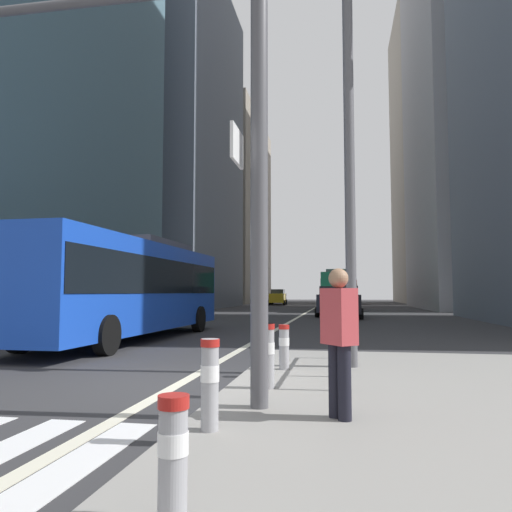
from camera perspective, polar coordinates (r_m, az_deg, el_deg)
ground_plane at (r=28.11m, az=4.43°, el=-7.41°), size 160.00×160.00×0.00m
lane_centre_line at (r=38.07m, az=5.90°, el=-6.57°), size 0.20×80.00×0.01m
office_tower_left_mid at (r=53.60m, az=-11.22°, el=12.66°), size 13.88×20.13×34.17m
office_tower_left_far at (r=77.53m, az=-4.17°, el=5.34°), size 12.70×23.52×28.96m
office_tower_right_mid at (r=58.23m, az=25.06°, el=22.98°), size 13.62×19.58×55.66m
office_tower_right_far at (r=79.21m, az=20.39°, el=11.46°), size 11.13×25.70×45.32m
city_bus_blue_oncoming at (r=16.52m, az=-14.54°, el=-3.13°), size 2.85×11.57×3.40m
sedan_white_oncoming at (r=17.74m, az=-23.87°, el=-5.71°), size 2.10×4.33×1.94m
city_bus_red_receding at (r=42.53m, az=9.45°, el=-3.83°), size 2.81×10.90×3.40m
city_bus_red_distant at (r=65.93m, az=10.57°, el=-3.95°), size 2.87×11.14×3.40m
car_oncoming_mid at (r=63.83m, az=2.59°, el=-4.77°), size 2.09×4.41×1.94m
car_receding_near at (r=32.12m, az=8.89°, el=-5.22°), size 2.11×4.05×1.94m
car_receding_far at (r=30.15m, az=10.29°, el=-5.26°), size 2.08×4.58×1.94m
car_oncoming_far at (r=60.65m, az=2.56°, el=-4.80°), size 2.14×4.20×1.94m
traffic_signal_gantry at (r=7.33m, az=-19.09°, el=16.83°), size 6.99×0.65×6.00m
street_lamp_post at (r=10.19m, az=10.74°, el=17.33°), size 5.50×0.32×8.00m
bollard_front at (r=3.26m, az=-9.65°, el=-21.46°), size 0.20×0.20×0.76m
bollard_left at (r=5.15m, az=-5.40°, el=-14.13°), size 0.20×0.20×0.92m
bollard_right at (r=7.31m, az=1.43°, el=-11.16°), size 0.20×0.20×0.93m
bollard_back at (r=9.06m, az=3.29°, el=-10.25°), size 0.20×0.20×0.81m
pedestrian_railing at (r=8.94m, az=10.56°, el=-8.65°), size 0.06×3.52×0.98m
pedestrian_waiting at (r=5.61m, az=9.67°, el=-9.03°), size 0.43×0.45×1.67m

